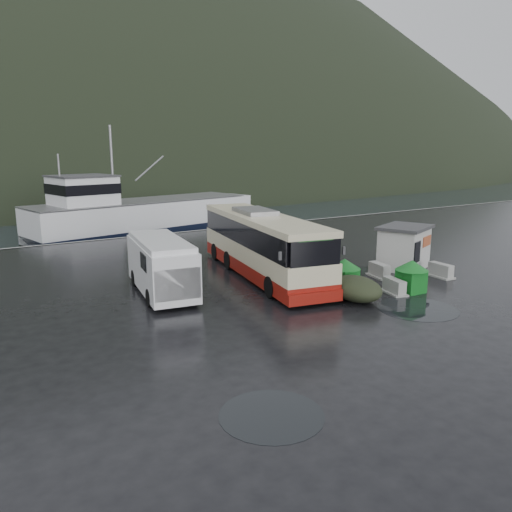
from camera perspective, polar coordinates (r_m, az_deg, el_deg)
ground at (r=23.87m, az=2.32°, el=-4.74°), size 160.00×160.00×0.00m
harbor_water at (r=129.59m, az=-26.89°, el=7.77°), size 300.00×180.00×0.02m
quay_edge at (r=41.47m, az=-13.63°, el=2.17°), size 160.00×0.60×1.50m
coach_bus at (r=27.98m, az=0.64°, el=-2.19°), size 5.60×13.22×3.63m
white_van at (r=24.99m, az=-10.66°, el=-4.17°), size 3.26×6.80×2.73m
waste_bin_left at (r=25.89m, az=17.21°, el=-3.94°), size 1.21×1.21×1.61m
waste_bin_right at (r=25.44m, az=9.98°, el=-3.85°), size 1.25×1.25×1.60m
dome_tent at (r=23.88m, az=11.29°, el=-4.97°), size 2.38×3.10×1.13m
ticket_kiosk at (r=30.84m, az=16.42°, el=-1.35°), size 3.92×3.47×2.54m
jersey_barrier_a at (r=28.37m, az=13.86°, el=-2.36°), size 1.09×1.68×0.77m
jersey_barrier_b at (r=25.38m, az=15.47°, el=-4.15°), size 1.06×1.60×0.74m
jersey_barrier_c at (r=29.39m, az=20.30°, el=-2.26°), size 0.88×1.58×0.76m
fishing_trawler at (r=51.34m, az=-12.79°, el=4.08°), size 26.92×10.90×10.52m
puddles at (r=22.05m, az=12.61°, el=-6.46°), size 15.80×13.65×0.01m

